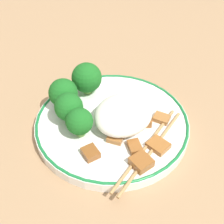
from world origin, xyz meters
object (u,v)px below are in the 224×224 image
(plate, at_px, (112,123))
(broccoli_back_right, at_px, (69,107))
(broccoli_back_left, at_px, (87,78))
(broccoli_back_center, at_px, (63,93))
(broccoli_mid_left, at_px, (79,122))
(chopsticks, at_px, (149,149))

(plate, relative_size, broccoli_back_right, 4.55)
(broccoli_back_left, distance_m, broccoli_back_center, 0.06)
(broccoli_mid_left, bearing_deg, broccoli_back_right, 73.29)
(broccoli_back_right, distance_m, chopsticks, 0.15)
(broccoli_back_center, height_order, broccoli_mid_left, broccoli_back_center)
(broccoli_mid_left, height_order, chopsticks, broccoli_mid_left)
(plate, xyz_separation_m, broccoli_back_left, (0.03, 0.09, 0.04))
(plate, bearing_deg, broccoli_back_center, 107.40)
(broccoli_back_right, height_order, broccoli_mid_left, broccoli_back_right)
(plate, xyz_separation_m, broccoli_back_right, (-0.05, 0.05, 0.04))
(broccoli_back_center, distance_m, chopsticks, 0.18)
(broccoli_back_left, distance_m, chopsticks, 0.18)
(broccoli_back_center, relative_size, chopsticks, 0.29)
(broccoli_back_right, bearing_deg, plate, -47.39)
(plate, relative_size, chopsticks, 1.32)
(plate, height_order, chopsticks, chopsticks)
(plate, bearing_deg, broccoli_mid_left, 162.25)
(broccoli_back_center, relative_size, broccoli_mid_left, 1.11)
(broccoli_back_right, relative_size, broccoli_mid_left, 1.12)
(broccoli_back_right, relative_size, chopsticks, 0.29)
(broccoli_back_left, height_order, chopsticks, broccoli_back_left)
(broccoli_back_right, bearing_deg, chopsticks, -76.20)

